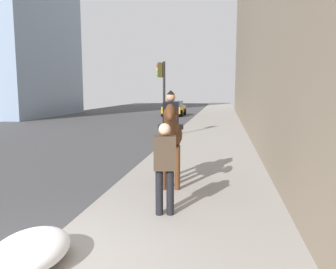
# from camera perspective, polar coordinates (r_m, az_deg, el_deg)

# --- Properties ---
(mounted_horse_near) EXTENTS (2.15, 0.77, 2.29)m
(mounted_horse_near) POSITION_cam_1_polar(r_m,az_deg,el_deg) (7.91, 0.46, 0.23)
(mounted_horse_near) COLOR #4C2B16
(mounted_horse_near) RESTS_ON sidewalk_slab
(pedestrian_greeting) EXTENTS (0.33, 0.44, 1.70)m
(pedestrian_greeting) POSITION_cam_1_polar(r_m,az_deg,el_deg) (6.05, -0.57, -4.89)
(pedestrian_greeting) COLOR black
(pedestrian_greeting) RESTS_ON sidewalk_slab
(car_near_lane) EXTENTS (3.88, 2.00, 1.44)m
(car_near_lane) POSITION_cam_1_polar(r_m,az_deg,el_deg) (31.79, 1.03, 4.54)
(car_near_lane) COLOR orange
(car_near_lane) RESTS_ON ground
(traffic_light_near_curb) EXTENTS (0.20, 0.44, 3.79)m
(traffic_light_near_curb) POSITION_cam_1_polar(r_m,az_deg,el_deg) (16.26, -0.99, 8.04)
(traffic_light_near_curb) COLOR black
(traffic_light_near_curb) RESTS_ON ground
(snow_pile_near) EXTENTS (1.21, 0.93, 0.42)m
(snow_pile_near) POSITION_cam_1_polar(r_m,az_deg,el_deg) (4.93, -22.47, -17.86)
(snow_pile_near) COLOR white
(snow_pile_near) RESTS_ON sidewalk_slab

